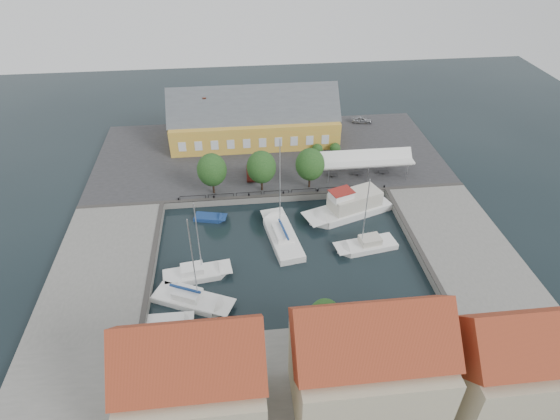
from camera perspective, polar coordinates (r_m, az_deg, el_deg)
name	(u,v)px	position (r m, az deg, el deg)	size (l,w,h in m)	color
ground	(285,247)	(59.89, 0.63, -4.50)	(140.00, 140.00, 0.00)	black
north_quay	(269,156)	(78.51, -1.37, 6.63)	(56.00, 26.00, 1.00)	#2D2D30
west_quay	(105,267)	(60.05, -20.60, -6.56)	(12.00, 24.00, 1.00)	slate
east_quay	(458,242)	(64.06, 20.84, -3.63)	(12.00, 24.00, 1.00)	slate
south_bank	(312,391)	(45.65, 3.98, -21.18)	(56.00, 14.00, 1.00)	slate
quay_edge_fittings	(281,218)	(62.92, 0.14, -0.98)	(56.00, 24.72, 0.40)	#383533
warehouse	(251,121)	(81.35, -3.61, 10.77)	(28.56, 14.00, 9.55)	gold
tent_canopy	(366,160)	(72.08, 10.44, 6.06)	(14.00, 4.00, 2.83)	white
quay_trees	(261,167)	(66.68, -2.28, 5.25)	(18.20, 4.20, 6.30)	black
car_silver	(362,120)	(89.73, 9.92, 10.81)	(1.48, 3.68, 1.25)	#96989D
car_red	(251,173)	(71.63, -3.55, 4.54)	(1.39, 3.98, 1.31)	#501812
center_sailboat	(282,237)	(60.82, 0.27, -3.32)	(4.90, 11.18, 14.62)	white
trawler	(350,207)	(65.76, 8.58, 0.34)	(13.21, 7.78, 5.00)	white
east_boat_b	(367,246)	(60.59, 10.56, -4.36)	(8.34, 3.92, 11.05)	white
west_boat_c	(196,275)	(56.56, -10.23, -7.78)	(8.37, 3.66, 11.01)	white
west_boat_d	(191,301)	(53.68, -10.76, -10.79)	(9.55, 6.39, 12.36)	white
launch_sw	(170,322)	(52.27, -13.30, -13.18)	(5.04, 1.94, 0.98)	white
launch_nw	(210,218)	(65.20, -8.55, -1.02)	(4.72, 2.75, 0.88)	navy
townhouses	(343,375)	(40.34, 7.72, -19.33)	(36.30, 8.50, 12.00)	#B4A78A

